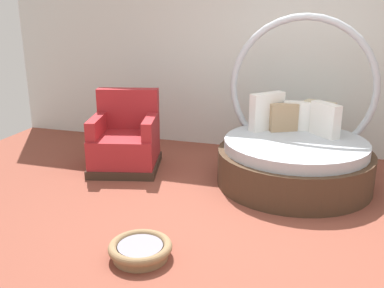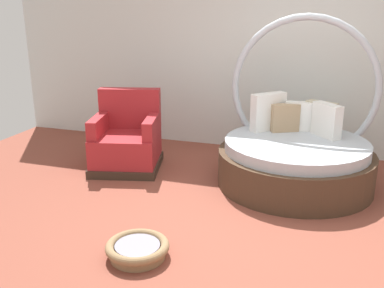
# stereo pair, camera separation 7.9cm
# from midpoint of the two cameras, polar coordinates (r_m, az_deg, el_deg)

# --- Properties ---
(ground_plane) EXTENTS (8.00, 8.00, 0.02)m
(ground_plane) POSITION_cam_midpoint_polar(r_m,az_deg,el_deg) (4.08, 7.51, -10.73)
(ground_plane) COLOR brown
(back_wall) EXTENTS (8.00, 0.12, 2.98)m
(back_wall) POSITION_cam_midpoint_polar(r_m,az_deg,el_deg) (5.96, 12.57, 13.08)
(back_wall) COLOR silver
(back_wall) RESTS_ON ground_plane
(round_daybed) EXTENTS (1.70, 1.70, 1.85)m
(round_daybed) POSITION_cam_midpoint_polar(r_m,az_deg,el_deg) (5.01, 13.89, -0.91)
(round_daybed) COLOR #473323
(round_daybed) RESTS_ON ground_plane
(red_armchair) EXTENTS (0.97, 0.97, 0.94)m
(red_armchair) POSITION_cam_midpoint_polar(r_m,az_deg,el_deg) (5.40, -8.08, 0.33)
(red_armchair) COLOR #38281E
(red_armchair) RESTS_ON ground_plane
(pet_basket) EXTENTS (0.51, 0.51, 0.13)m
(pet_basket) POSITION_cam_midpoint_polar(r_m,az_deg,el_deg) (3.59, -6.48, -13.47)
(pet_basket) COLOR #8E704C
(pet_basket) RESTS_ON ground_plane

